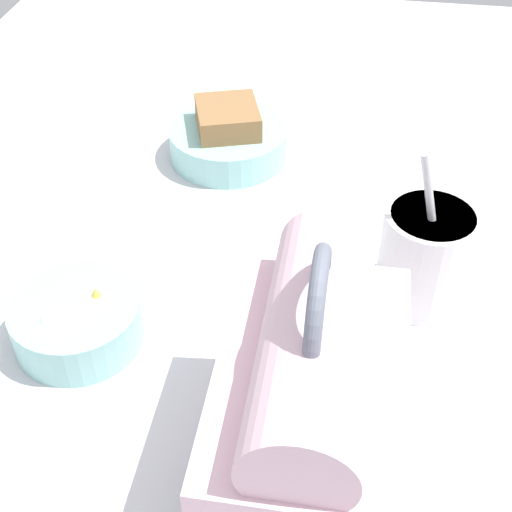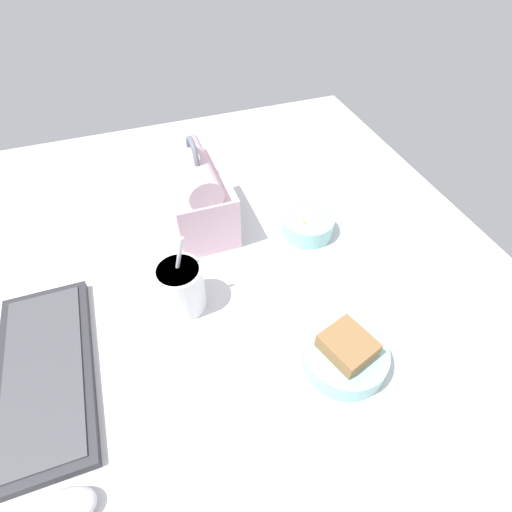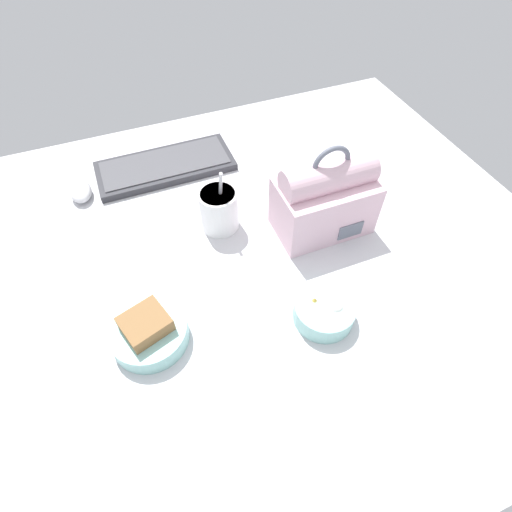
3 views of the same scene
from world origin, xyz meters
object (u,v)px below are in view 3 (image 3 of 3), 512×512
Objects in this scene: lunch_bag at (325,199)px; bento_bowl_sandwich at (149,332)px; bento_bowl_snacks at (324,311)px; computer_mouse at (80,191)px; soup_cup at (219,209)px; keyboard at (165,166)px.

lunch_bag is 43.27cm from bento_bowl_sandwich.
bento_bowl_snacks reaches higher than computer_mouse.
computer_mouse is at bearing 142.50° from soup_cup.
bento_bowl_sandwich is 1.22× the size of bento_bowl_snacks.
bento_bowl_snacks is (-10.28, -20.76, -5.83)cm from lunch_bag.
keyboard is 2.12× the size of soup_cup.
lunch_bag reaches higher than bento_bowl_snacks.
bento_bowl_snacks is at bearing -70.74° from soup_cup.
soup_cup reaches higher than keyboard.
lunch_bag is 2.69× the size of computer_mouse.
lunch_bag is 1.89× the size of bento_bowl_snacks.
soup_cup is (-20.48, 8.43, -3.06)cm from lunch_bag.
keyboard is at bearing 130.09° from lunch_bag.
bento_bowl_sandwich is 43.52cm from computer_mouse.
soup_cup is at bearing 109.26° from bento_bowl_snacks.
bento_bowl_sandwich is at bearing -161.84° from lunch_bag.
computer_mouse is (-20.86, -2.68, 0.55)cm from keyboard.
soup_cup is 29.90cm from bento_bowl_sandwich.
bento_bowl_sandwich is at bearing -132.94° from soup_cup.
lunch_bag is 23.88cm from bento_bowl_snacks.
bento_bowl_sandwich is 1.74× the size of computer_mouse.
lunch_bag is 56.71cm from computer_mouse.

